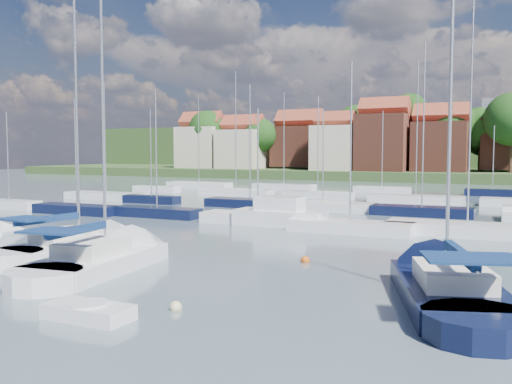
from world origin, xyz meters
The scene contains 11 objects.
ground centered at (0.00, 40.00, 0.00)m, with size 260.00×260.00×0.00m, color #415159.
sailboat_left centered at (-10.44, 4.82, 0.35)m, with size 4.54×11.73×15.54m.
sailboat_centre centered at (-6.88, 2.71, 0.35)m, with size 4.58×12.62×16.73m.
sailboat_navy centered at (8.67, 3.97, 0.35)m, with size 7.41×13.57×18.13m.
tender centered at (-1.71, -5.21, 0.26)m, with size 3.12×1.45×0.67m.
buoy_b centered at (-6.90, -2.57, 0.00)m, with size 0.41×0.41×0.41m, color beige.
buoy_c centered at (-6.16, -0.17, 0.00)m, with size 0.48×0.48×0.48m, color #D85914.
buoy_d centered at (0.37, -2.96, 0.00)m, with size 0.45×0.45×0.45m, color beige.
buoy_e centered at (1.52, 7.36, 0.00)m, with size 0.48×0.48×0.48m, color #D85914.
marina_field centered at (1.91, 35.15, 0.43)m, with size 79.62×41.41×15.93m.
far_shore_town centered at (2.23, 132.67, 4.61)m, with size 212.46×90.00×22.27m.
Camera 1 is at (11.77, -20.07, 5.81)m, focal length 40.00 mm.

